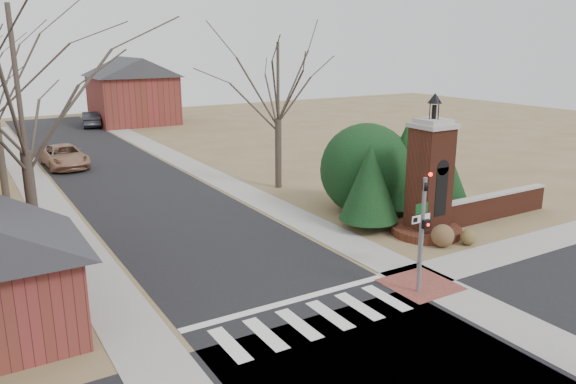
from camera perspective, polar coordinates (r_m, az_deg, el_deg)
ground at (r=17.89m, az=4.16°, el=-13.84°), size 120.00×120.00×0.00m
main_street at (r=36.92m, az=-15.88°, el=0.98°), size 8.00×70.00×0.01m
cross_street at (r=15.89m, az=10.72°, el=-18.12°), size 120.00×8.00×0.01m
crosswalk_zone at (r=18.46m, az=2.70°, el=-12.80°), size 8.00×2.20×0.02m
stop_bar at (r=19.59m, az=0.21°, el=-11.06°), size 8.00×0.35×0.02m
sidewalk_right_main at (r=38.54m, az=-8.44°, el=1.99°), size 2.00×60.00×0.02m
sidewalk_left at (r=35.99m, az=-23.86°, el=-0.10°), size 2.00×60.00×0.02m
curb_apron at (r=21.38m, az=13.29°, el=-9.15°), size 2.40×2.40×0.02m
traffic_signal_pole at (r=19.85m, az=13.56°, el=-3.11°), size 0.28×0.41×4.50m
sign_post at (r=21.87m, az=13.30°, el=-3.15°), size 0.90×0.07×2.75m
brick_gate_monument at (r=26.17m, az=14.13°, el=0.30°), size 3.20×3.20×6.47m
brick_garden_wall at (r=29.84m, az=20.07°, el=-1.36°), size 7.50×0.50×1.30m
house_distant_right at (r=63.28m, az=-15.54°, el=10.03°), size 8.80×8.80×7.30m
evergreen_near at (r=26.38m, az=8.30°, el=1.02°), size 2.80×2.80×4.10m
evergreen_mid at (r=29.32m, az=11.85°, el=2.88°), size 3.40×3.40×4.70m
evergreen_far at (r=30.18m, az=15.86°, el=1.60°), size 2.40×2.40×3.30m
evergreen_mass at (r=29.35m, az=7.96°, el=2.67°), size 4.80×4.80×4.80m
bare_tree_0 at (r=21.84m, az=-25.96°, el=11.13°), size 8.05×8.05×11.15m
bare_tree_3 at (r=33.25m, az=-1.03°, el=11.72°), size 7.00×7.00×9.70m
pickup_truck at (r=42.66m, az=-21.78°, el=3.39°), size 2.75×5.69×1.56m
distant_car at (r=62.20m, az=-19.36°, el=7.01°), size 2.48×5.08×1.60m
dry_shrub_left at (r=25.23m, az=15.43°, el=-4.30°), size 1.00×1.00×1.00m
dry_shrub_right at (r=25.83m, az=17.83°, el=-4.38°), size 0.70×0.70×0.70m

